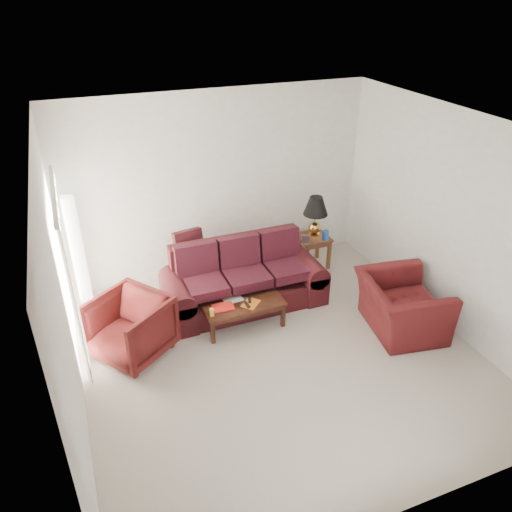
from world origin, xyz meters
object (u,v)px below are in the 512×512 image
(armchair_right, at_px, (401,306))
(coffee_table, at_px, (243,313))
(floor_lamp, at_px, (76,252))
(armchair_left, at_px, (130,328))
(end_table, at_px, (312,251))
(sofa, at_px, (244,277))

(armchair_right, bearing_deg, coffee_table, 75.92)
(coffee_table, bearing_deg, floor_lamp, 122.60)
(armchair_left, xyz_separation_m, armchair_right, (3.62, -0.84, -0.03))
(armchair_left, bearing_deg, end_table, 74.31)
(floor_lamp, xyz_separation_m, armchair_left, (0.49, -1.48, -0.46))
(end_table, bearing_deg, coffee_table, -145.55)
(armchair_right, bearing_deg, armchair_left, 86.44)
(armchair_left, distance_m, coffee_table, 1.59)
(end_table, xyz_separation_m, floor_lamp, (-3.78, 0.25, 0.60))
(sofa, relative_size, armchair_left, 2.59)
(floor_lamp, distance_m, armchair_left, 1.63)
(sofa, height_order, coffee_table, sofa)
(sofa, xyz_separation_m, end_table, (1.51, 0.70, -0.21))
(armchair_left, bearing_deg, floor_lamp, 162.35)
(end_table, relative_size, coffee_table, 0.49)
(end_table, distance_m, coffee_table, 2.08)
(armchair_left, bearing_deg, coffee_table, 55.79)
(end_table, distance_m, floor_lamp, 3.84)
(floor_lamp, distance_m, armchair_right, 4.75)
(floor_lamp, relative_size, armchair_right, 1.49)
(armchair_right, relative_size, coffee_table, 1.04)
(armchair_right, height_order, coffee_table, armchair_right)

